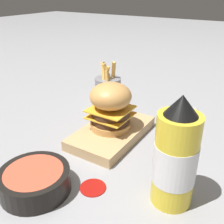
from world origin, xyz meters
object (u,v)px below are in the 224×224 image
(side_bowl, at_px, (35,180))
(fries_basket, at_px, (108,89))
(spoon, at_px, (190,112))
(burger, at_px, (112,106))
(serving_board, at_px, (112,133))
(ketchup_bottle, at_px, (175,157))

(side_bowl, bearing_deg, fries_basket, -164.70)
(spoon, bearing_deg, burger, 155.45)
(serving_board, bearing_deg, side_bowl, -4.57)
(side_bowl, bearing_deg, spoon, 162.84)
(fries_basket, relative_size, side_bowl, 1.02)
(fries_basket, height_order, side_bowl, fries_basket)
(serving_board, distance_m, ketchup_bottle, 0.28)
(burger, bearing_deg, spoon, 151.15)
(serving_board, relative_size, side_bowl, 1.75)
(spoon, bearing_deg, ketchup_bottle, -164.07)
(ketchup_bottle, xyz_separation_m, side_bowl, (0.12, -0.25, -0.08))
(serving_board, xyz_separation_m, side_bowl, (0.26, -0.02, 0.01))
(serving_board, relative_size, fries_basket, 1.72)
(serving_board, height_order, burger, burger)
(burger, relative_size, spoon, 0.68)
(serving_board, distance_m, spoon, 0.30)
(side_bowl, distance_m, spoon, 0.55)
(burger, height_order, spoon, burger)
(spoon, bearing_deg, side_bowl, 167.13)
(serving_board, xyz_separation_m, spoon, (-0.26, 0.14, -0.01))
(serving_board, xyz_separation_m, fries_basket, (-0.21, -0.15, 0.03))
(ketchup_bottle, bearing_deg, fries_basket, -133.22)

